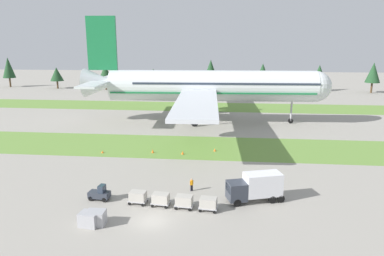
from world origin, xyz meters
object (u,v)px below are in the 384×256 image
at_px(cargo_dolly_lead, 138,196).
at_px(taxiway_marker_1, 215,150).
at_px(uld_container_1, 96,218).
at_px(taxiway_marker_2, 153,151).
at_px(catering_truck, 256,186).
at_px(uld_container_0, 89,219).
at_px(ground_crew_marshaller, 192,184).
at_px(taxiway_marker_0, 183,153).
at_px(taxiway_marker_3, 102,152).
at_px(baggage_tug, 100,194).
at_px(cargo_dolly_third, 184,201).
at_px(airliner, 207,86).
at_px(cargo_dolly_fourth, 208,203).
at_px(cargo_dolly_second, 161,199).

height_order(cargo_dolly_lead, taxiway_marker_1, cargo_dolly_lead).
xyz_separation_m(uld_container_1, taxiway_marker_2, (0.82, 25.96, -0.46)).
relative_size(catering_truck, uld_container_0, 3.66).
bearing_deg(ground_crew_marshaller, uld_container_0, -0.35).
distance_m(ground_crew_marshaller, uld_container_0, 14.38).
xyz_separation_m(cargo_dolly_lead, taxiway_marker_0, (2.96, 20.09, -0.62)).
distance_m(catering_truck, taxiway_marker_2, 24.80).
height_order(catering_truck, taxiway_marker_3, catering_truck).
height_order(taxiway_marker_1, taxiway_marker_2, taxiway_marker_2).
bearing_deg(taxiway_marker_1, baggage_tug, -121.57).
distance_m(cargo_dolly_third, taxiway_marker_3, 26.36).
bearing_deg(taxiway_marker_1, catering_truck, -74.11).
relative_size(cargo_dolly_lead, cargo_dolly_third, 1.00).
relative_size(baggage_tug, taxiway_marker_3, 5.68).
relative_size(airliner, catering_truck, 9.90).
distance_m(cargo_dolly_third, uld_container_0, 10.95).
relative_size(catering_truck, taxiway_marker_1, 14.50).
distance_m(cargo_dolly_fourth, catering_truck, 6.51).
distance_m(cargo_dolly_fourth, ground_crew_marshaller, 6.01).
height_order(uld_container_0, taxiway_marker_0, uld_container_0).
xyz_separation_m(baggage_tug, cargo_dolly_lead, (4.99, -0.57, 0.10)).
height_order(cargo_dolly_third, uld_container_1, uld_container_1).
bearing_deg(uld_container_1, airliner, 80.36).
bearing_deg(cargo_dolly_fourth, ground_crew_marshaller, 31.27).
bearing_deg(cargo_dolly_third, cargo_dolly_second, 90.00).
xyz_separation_m(catering_truck, taxiway_marker_2, (-16.70, 18.26, -1.62)).
bearing_deg(taxiway_marker_2, taxiway_marker_3, -174.08).
xyz_separation_m(ground_crew_marshaller, taxiway_marker_1, (2.35, 18.01, -0.69)).
height_order(cargo_dolly_lead, taxiway_marker_0, cargo_dolly_lead).
distance_m(catering_truck, uld_container_1, 19.17).
xyz_separation_m(cargo_dolly_lead, ground_crew_marshaller, (6.13, 4.47, 0.03)).
relative_size(cargo_dolly_second, uld_container_1, 1.18).
xyz_separation_m(baggage_tug, taxiway_marker_0, (7.95, 19.53, -0.51)).
relative_size(uld_container_0, taxiway_marker_0, 3.31).
bearing_deg(catering_truck, taxiway_marker_3, 38.46).
relative_size(ground_crew_marshaller, taxiway_marker_1, 3.45).
relative_size(baggage_tug, uld_container_1, 1.37).
bearing_deg(cargo_dolly_fourth, taxiway_marker_2, 33.90).
xyz_separation_m(cargo_dolly_fourth, taxiway_marker_1, (-0.17, 23.47, -0.67)).
height_order(baggage_tug, cargo_dolly_fourth, baggage_tug).
relative_size(cargo_dolly_third, taxiway_marker_0, 3.89).
distance_m(uld_container_1, taxiway_marker_2, 25.97).
distance_m(uld_container_0, uld_container_1, 0.68).
bearing_deg(baggage_tug, cargo_dolly_second, -90.00).
distance_m(baggage_tug, uld_container_1, 6.41).
relative_size(cargo_dolly_third, uld_container_0, 1.18).
distance_m(airliner, taxiway_marker_2, 28.07).
bearing_deg(uld_container_1, taxiway_marker_3, 107.79).
height_order(airliner, uld_container_0, airliner).
bearing_deg(ground_crew_marshaller, taxiway_marker_1, -143.78).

